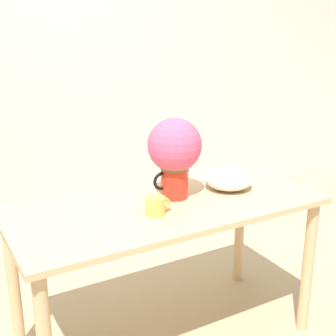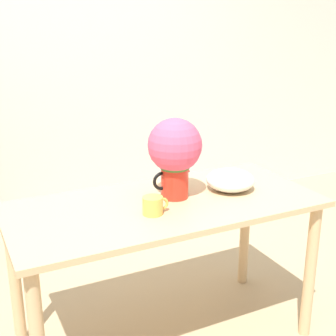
{
  "view_description": "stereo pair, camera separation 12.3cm",
  "coord_description": "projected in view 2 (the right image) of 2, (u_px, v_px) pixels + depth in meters",
  "views": [
    {
      "loc": [
        -1.05,
        -1.82,
        1.66
      ],
      "look_at": [
        0.02,
        0.08,
        0.95
      ],
      "focal_mm": 50.0,
      "sensor_mm": 36.0,
      "label": 1
    },
    {
      "loc": [
        -0.94,
        -1.88,
        1.66
      ],
      "look_at": [
        0.02,
        0.08,
        0.95
      ],
      "focal_mm": 50.0,
      "sensor_mm": 36.0,
      "label": 2
    }
  ],
  "objects": [
    {
      "name": "flower_vase",
      "position": [
        175.0,
        152.0,
        2.29
      ],
      "size": [
        0.27,
        0.27,
        0.4
      ],
      "color": "red",
      "rests_on": "table"
    },
    {
      "name": "white_bowl",
      "position": [
        230.0,
        180.0,
        2.45
      ],
      "size": [
        0.25,
        0.25,
        0.11
      ],
      "color": "silver",
      "rests_on": "table"
    },
    {
      "name": "wall_back",
      "position": [
        69.0,
        66.0,
        3.65
      ],
      "size": [
        8.0,
        0.05,
        2.6
      ],
      "color": "silver",
      "rests_on": "ground_plane"
    },
    {
      "name": "coffee_mug",
      "position": [
        153.0,
        205.0,
        2.14
      ],
      "size": [
        0.13,
        0.09,
        0.08
      ],
      "color": "gold",
      "rests_on": "table"
    },
    {
      "name": "table",
      "position": [
        165.0,
        224.0,
        2.33
      ],
      "size": [
        1.53,
        0.71,
        0.79
      ],
      "color": "tan",
      "rests_on": "ground_plane"
    }
  ]
}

